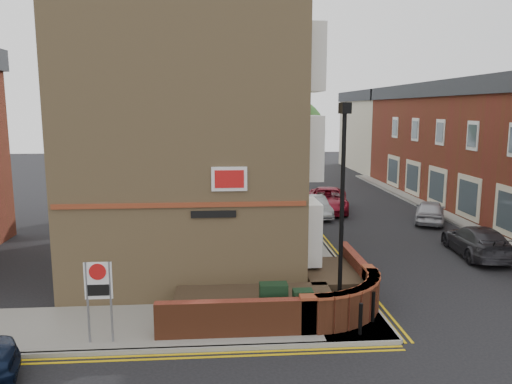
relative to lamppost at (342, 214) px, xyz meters
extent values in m
plane|color=black|center=(-1.60, -1.20, -3.34)|extent=(120.00, 120.00, 0.00)
cube|color=gray|center=(-5.10, 0.30, -3.28)|extent=(13.00, 3.00, 0.12)
cube|color=gray|center=(0.40, 14.80, -3.28)|extent=(2.00, 32.00, 0.12)
cube|color=gray|center=(11.40, 11.80, -3.28)|extent=(4.00, 40.00, 0.12)
cube|color=gray|center=(-5.10, -1.20, -3.28)|extent=(13.00, 0.15, 0.12)
cube|color=gray|center=(1.40, 14.80, -3.28)|extent=(0.15, 32.00, 0.12)
cube|color=gray|center=(9.40, 11.80, -3.28)|extent=(0.15, 40.00, 0.12)
cube|color=gold|center=(-5.10, -1.45, -3.34)|extent=(13.00, 0.28, 0.01)
cube|color=gold|center=(1.65, 14.80, -3.34)|extent=(0.28, 32.00, 0.01)
cube|color=tan|center=(-4.60, 6.80, 2.28)|extent=(8.00, 10.00, 11.00)
cube|color=brown|center=(-4.60, 1.77, -0.02)|extent=(7.80, 0.06, 0.15)
cube|color=white|center=(-3.10, 1.76, 0.78)|extent=(1.10, 0.05, 0.75)
cube|color=black|center=(-3.60, 1.76, -0.32)|extent=(1.40, 0.04, 0.22)
cylinder|color=black|center=(0.00, 0.00, -0.22)|extent=(0.12, 0.12, 6.00)
cylinder|color=black|center=(0.00, 0.00, -2.82)|extent=(0.20, 0.20, 0.80)
cube|color=black|center=(0.00, 0.00, 2.93)|extent=(0.25, 0.50, 0.30)
cube|color=black|center=(-1.90, 0.10, -2.62)|extent=(0.80, 0.45, 1.20)
cube|color=black|center=(-1.10, -0.20, -2.67)|extent=(0.55, 0.40, 1.10)
cylinder|color=black|center=(0.40, -0.80, -2.77)|extent=(0.11, 0.11, 0.90)
cylinder|color=black|center=(1.00, 0.00, -2.77)|extent=(0.11, 0.11, 0.90)
cylinder|color=slate|center=(-6.90, -0.70, -2.12)|extent=(0.06, 0.06, 2.20)
cylinder|color=slate|center=(-6.30, -0.70, -2.12)|extent=(0.06, 0.06, 2.20)
cube|color=white|center=(-6.60, -0.70, -1.52)|extent=(0.72, 0.04, 1.00)
cylinder|color=red|center=(-6.60, -0.73, -1.27)|extent=(0.44, 0.02, 0.44)
cube|color=brown|center=(12.90, 15.80, 0.16)|extent=(5.00, 30.00, 7.00)
cube|color=#2B2D33|center=(12.90, 15.80, 4.16)|extent=(5.40, 30.40, 1.00)
cube|color=beige|center=(12.90, 36.80, 0.16)|extent=(5.00, 12.00, 7.00)
cube|color=#2B2D33|center=(12.90, 36.80, 4.16)|extent=(5.40, 12.40, 1.00)
cylinder|color=#382B1E|center=(0.40, 12.80, -0.95)|extent=(0.24, 0.24, 4.55)
sphere|color=#1B531C|center=(0.40, 12.80, 1.65)|extent=(3.64, 3.64, 3.64)
sphere|color=#1B531C|center=(0.80, 12.50, 0.81)|extent=(2.60, 2.60, 2.60)
sphere|color=#1B531C|center=(0.10, 13.20, 1.20)|extent=(2.86, 2.86, 2.86)
cylinder|color=#382B1E|center=(0.40, 20.80, -0.70)|extent=(0.24, 0.24, 5.04)
sphere|color=#1B531C|center=(0.40, 20.80, 2.18)|extent=(4.03, 4.03, 4.03)
sphere|color=#1B531C|center=(0.80, 20.50, 1.24)|extent=(2.88, 2.88, 2.88)
sphere|color=#1B531C|center=(0.10, 21.20, 1.67)|extent=(3.17, 3.17, 3.17)
cylinder|color=#382B1E|center=(0.40, 28.80, -0.84)|extent=(0.24, 0.24, 4.76)
sphere|color=#1B531C|center=(0.40, 28.80, 1.88)|extent=(3.81, 3.81, 3.81)
sphere|color=#1B531C|center=(0.80, 28.50, 0.99)|extent=(2.72, 2.72, 2.72)
sphere|color=#1B531C|center=(0.10, 29.20, 1.40)|extent=(2.99, 2.99, 2.99)
cylinder|color=black|center=(0.80, 23.80, -1.62)|extent=(0.10, 0.10, 3.20)
imported|color=black|center=(0.80, 23.80, 0.48)|extent=(0.20, 0.16, 1.00)
imported|color=gray|center=(2.14, 14.78, -2.73)|extent=(1.59, 3.80, 1.22)
imported|color=maroon|center=(3.26, 16.28, -2.63)|extent=(3.35, 5.52, 1.43)
imported|color=#2A292E|center=(7.59, 6.52, -2.69)|extent=(2.23, 4.63, 1.30)
imported|color=#A9AAB1|center=(8.24, 12.80, -2.70)|extent=(2.91, 4.05, 1.28)
camera|label=1|loc=(-3.43, -13.43, 2.91)|focal=35.00mm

